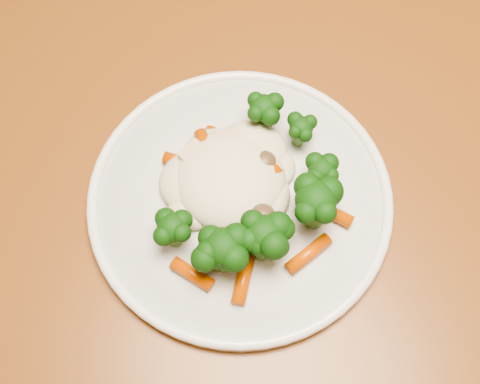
% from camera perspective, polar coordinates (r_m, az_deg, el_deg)
% --- Properties ---
extents(dining_table, '(1.30, 1.03, 0.75)m').
position_cam_1_polar(dining_table, '(0.68, 5.28, 0.90)').
color(dining_table, brown).
rests_on(dining_table, ground).
extents(plate, '(0.28, 0.28, 0.01)m').
position_cam_1_polar(plate, '(0.55, 0.00, -0.64)').
color(plate, white).
rests_on(plate, dining_table).
extents(meal, '(0.19, 0.16, 0.05)m').
position_cam_1_polar(meal, '(0.52, 0.72, -0.56)').
color(meal, beige).
rests_on(meal, plate).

